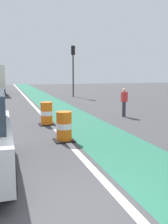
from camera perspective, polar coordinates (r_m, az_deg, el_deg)
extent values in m
plane|color=#424244|center=(5.17, -1.18, -20.27)|extent=(100.00, 100.00, 0.00)
cube|color=#286B51|center=(16.94, -4.59, 0.18)|extent=(2.50, 80.00, 0.01)
cube|color=silver|center=(16.68, -9.63, -0.04)|extent=(0.20, 80.00, 0.01)
cylinder|color=black|center=(8.36, -16.42, -6.67)|extent=(0.28, 0.68, 0.68)
cylinder|color=black|center=(5.66, -15.99, -14.16)|extent=(0.28, 0.68, 0.68)
cylinder|color=orange|center=(9.62, -4.36, -4.87)|extent=(0.56, 0.56, 0.42)
cylinder|color=white|center=(9.56, -4.38, -3.04)|extent=(0.57, 0.57, 0.21)
cylinder|color=orange|center=(9.50, -4.41, -1.18)|extent=(0.56, 0.56, 0.42)
cube|color=black|center=(9.68, -4.35, -6.20)|extent=(0.73, 0.73, 0.04)
cylinder|color=orange|center=(12.68, -8.15, -1.63)|extent=(0.56, 0.56, 0.42)
cylinder|color=white|center=(12.63, -8.18, -0.23)|extent=(0.57, 0.57, 0.21)
cylinder|color=orange|center=(12.58, -8.21, 1.19)|extent=(0.56, 0.56, 0.42)
cube|color=black|center=(12.72, -8.13, -2.65)|extent=(0.73, 0.73, 0.04)
cylinder|color=black|center=(34.82, -17.54, 4.97)|extent=(0.35, 0.97, 0.96)
cylinder|color=black|center=(29.78, -17.08, 4.42)|extent=(0.35, 0.97, 0.96)
cylinder|color=#2D2D2D|center=(26.71, -2.38, 7.83)|extent=(0.14, 0.14, 4.20)
cube|color=black|center=(26.79, -2.41, 13.29)|extent=(0.32, 0.32, 0.90)
sphere|color=red|center=(26.86, -2.06, 13.83)|extent=(0.16, 0.16, 0.16)
sphere|color=green|center=(26.82, -2.05, 12.73)|extent=(0.16, 0.16, 0.16)
cylinder|color=#33333D|center=(14.96, 8.69, 0.63)|extent=(0.20, 0.20, 0.86)
cube|color=red|center=(14.88, 8.76, 3.30)|extent=(0.34, 0.20, 0.54)
sphere|color=beige|center=(14.85, 8.79, 4.76)|extent=(0.20, 0.20, 0.20)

